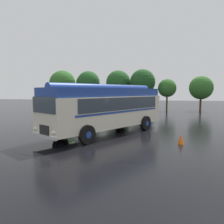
{
  "coord_description": "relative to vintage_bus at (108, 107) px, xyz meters",
  "views": [
    {
      "loc": [
        4.2,
        -14.17,
        3.0
      ],
      "look_at": [
        0.74,
        2.31,
        1.4
      ],
      "focal_mm": 35.0,
      "sensor_mm": 36.0,
      "label": 1
    }
  ],
  "objects": [
    {
      "name": "ground_plane",
      "position": [
        -0.73,
        -0.8,
        -1.89
      ],
      "size": [
        120.0,
        120.0,
        0.0
      ],
      "primitive_type": "plane",
      "color": "black"
    },
    {
      "name": "vintage_bus",
      "position": [
        0.0,
        0.0,
        0.0
      ],
      "size": [
        7.18,
        9.95,
        3.49
      ],
      "color": "silver",
      "rests_on": "ground"
    },
    {
      "name": "car_near_left",
      "position": [
        -1.17,
        14.25,
        -1.05
      ],
      "size": [
        1.98,
        4.21,
        1.66
      ],
      "color": "#144C28",
      "rests_on": "ground"
    },
    {
      "name": "car_mid_left",
      "position": [
        1.88,
        14.66,
        -1.05
      ],
      "size": [
        2.4,
        4.4,
        1.66
      ],
      "color": "navy",
      "rests_on": "ground"
    },
    {
      "name": "tree_far_left",
      "position": [
        -12.44,
        19.77,
        2.48
      ],
      "size": [
        4.38,
        4.38,
        6.52
      ],
      "color": "#4C3823",
      "rests_on": "ground"
    },
    {
      "name": "tree_left_of_centre",
      "position": [
        -8.25,
        20.47,
        2.57
      ],
      "size": [
        3.93,
        3.83,
        6.4
      ],
      "color": "#4C3823",
      "rests_on": "ground"
    },
    {
      "name": "tree_centre",
      "position": [
        -2.86,
        20.66,
        2.46
      ],
      "size": [
        4.01,
        4.01,
        6.43
      ],
      "color": "#4C3823",
      "rests_on": "ground"
    },
    {
      "name": "tree_right_of_centre",
      "position": [
        0.98,
        19.83,
        2.57
      ],
      "size": [
        3.97,
        3.97,
        6.45
      ],
      "color": "#4C3823",
      "rests_on": "ground"
    },
    {
      "name": "tree_far_right",
      "position": [
        4.81,
        20.06,
        1.59
      ],
      "size": [
        2.81,
        2.81,
        4.92
      ],
      "color": "#4C3823",
      "rests_on": "ground"
    },
    {
      "name": "tree_extra_right",
      "position": [
        9.92,
        20.31,
        1.71
      ],
      "size": [
        3.54,
        3.54,
        5.31
      ],
      "color": "#4C3823",
      "rests_on": "ground"
    },
    {
      "name": "traffic_cone",
      "position": [
        4.8,
        -2.17,
        -1.62
      ],
      "size": [
        0.36,
        0.36,
        0.55
      ],
      "primitive_type": "cone",
      "color": "orange",
      "rests_on": "ground"
    },
    {
      "name": "puddle_patch",
      "position": [
        -2.5,
        -4.26,
        -1.89
      ],
      "size": [
        3.43,
        3.43,
        0.01
      ],
      "primitive_type": "cylinder",
      "color": "black",
      "rests_on": "ground"
    }
  ]
}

